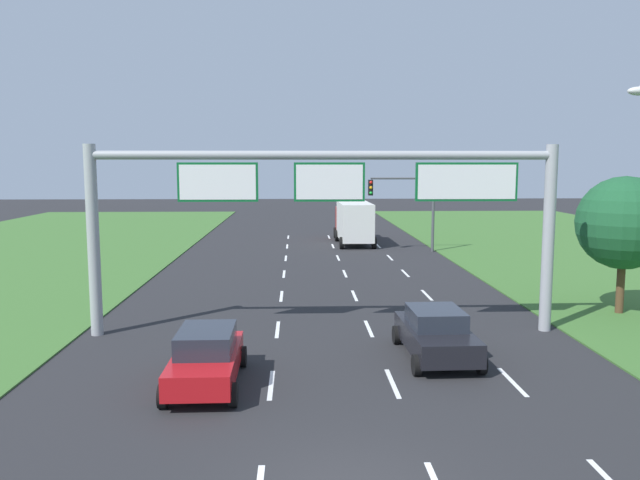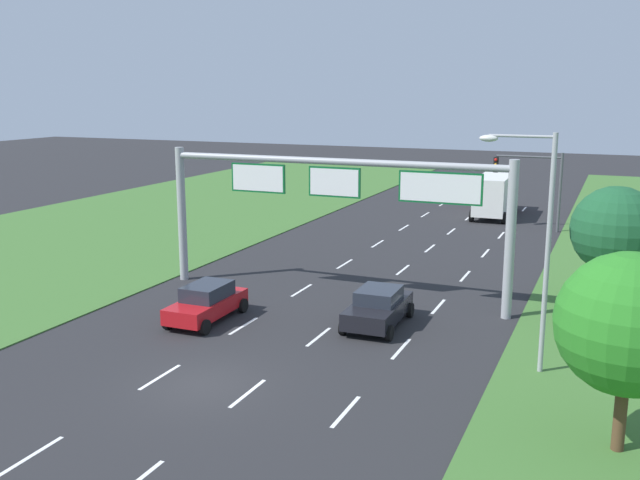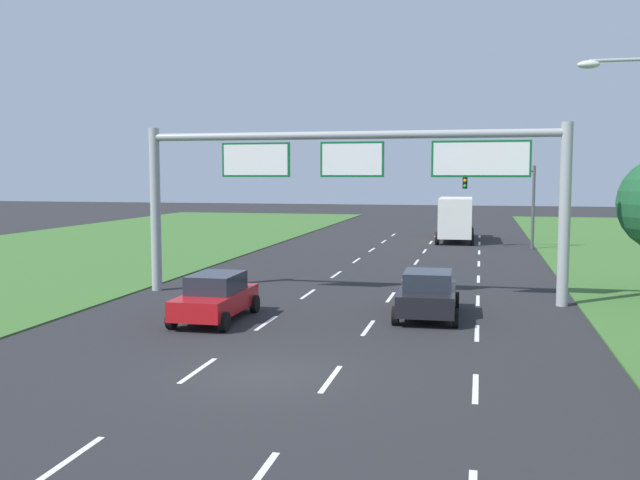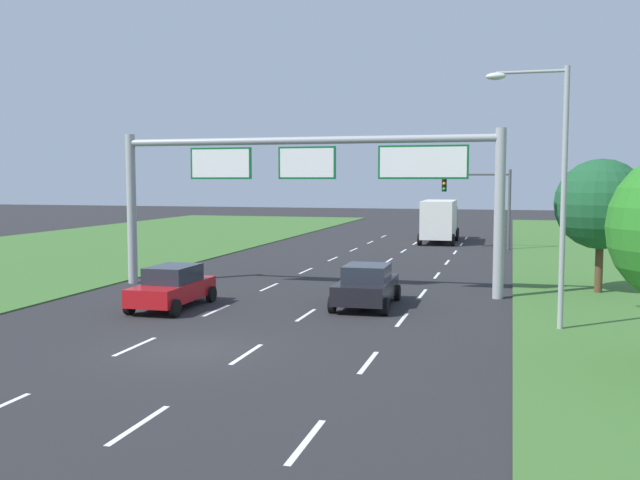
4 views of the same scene
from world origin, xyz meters
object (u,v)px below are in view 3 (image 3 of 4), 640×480
(box_truck, at_px, (456,218))
(traffic_light_mast, at_px, (504,192))
(car_near_red, at_px, (216,297))
(sign_gantry, at_px, (354,176))
(car_lead_silver, at_px, (428,294))

(box_truck, relative_size, traffic_light_mast, 1.45)
(car_near_red, height_order, traffic_light_mast, traffic_light_mast)
(traffic_light_mast, bearing_deg, sign_gantry, -107.08)
(car_lead_silver, relative_size, box_truck, 0.55)
(car_near_red, relative_size, box_truck, 0.54)
(box_truck, height_order, sign_gantry, sign_gantry)
(box_truck, bearing_deg, car_lead_silver, -90.82)
(car_near_red, bearing_deg, car_lead_silver, 17.16)
(car_near_red, xyz_separation_m, sign_gantry, (3.86, 5.45, 4.14))
(sign_gantry, bearing_deg, car_lead_silver, -44.43)
(car_near_red, height_order, sign_gantry, sign_gantry)
(car_near_red, height_order, car_lead_silver, car_near_red)
(car_near_red, relative_size, sign_gantry, 0.25)
(car_near_red, distance_m, traffic_light_mast, 28.72)
(car_lead_silver, distance_m, traffic_light_mast, 24.75)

